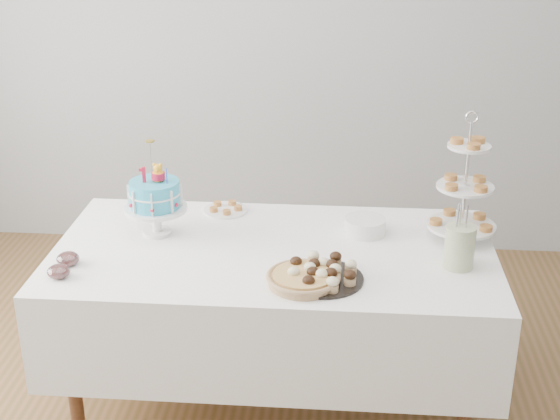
# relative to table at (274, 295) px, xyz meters

# --- Properties ---
(walls) EXTENTS (5.04, 4.04, 2.70)m
(walls) POSITION_rel_table_xyz_m (0.00, -0.30, 0.81)
(walls) COLOR #A8ABAD
(walls) RESTS_ON floor
(table) EXTENTS (1.92, 1.02, 0.77)m
(table) POSITION_rel_table_xyz_m (0.00, 0.00, 0.00)
(table) COLOR white
(table) RESTS_ON floor
(birthday_cake) EXTENTS (0.28, 0.28, 0.43)m
(birthday_cake) POSITION_rel_table_xyz_m (-0.54, 0.12, 0.35)
(birthday_cake) COLOR white
(birthday_cake) RESTS_ON table
(cupcake_tray) EXTENTS (0.33, 0.33, 0.08)m
(cupcake_tray) POSITION_rel_table_xyz_m (0.22, -0.27, 0.26)
(cupcake_tray) COLOR black
(cupcake_tray) RESTS_ON table
(pie) EXTENTS (0.30, 0.30, 0.05)m
(pie) POSITION_rel_table_xyz_m (0.15, -0.31, 0.25)
(pie) COLOR tan
(pie) RESTS_ON table
(tiered_stand) EXTENTS (0.30, 0.30, 0.59)m
(tiered_stand) POSITION_rel_table_xyz_m (0.82, 0.17, 0.47)
(tiered_stand) COLOR silver
(tiered_stand) RESTS_ON table
(plate_stack) EXTENTS (0.19, 0.19, 0.07)m
(plate_stack) POSITION_rel_table_xyz_m (0.40, 0.20, 0.26)
(plate_stack) COLOR white
(plate_stack) RESTS_ON table
(pastry_plate) EXTENTS (0.21, 0.21, 0.03)m
(pastry_plate) POSITION_rel_table_xyz_m (-0.27, 0.40, 0.24)
(pastry_plate) COLOR white
(pastry_plate) RESTS_ON table
(jam_bowl_a) EXTENTS (0.09, 0.09, 0.06)m
(jam_bowl_a) POSITION_rel_table_xyz_m (-0.84, -0.33, 0.25)
(jam_bowl_a) COLOR silver
(jam_bowl_a) RESTS_ON table
(jam_bowl_b) EXTENTS (0.09, 0.09, 0.06)m
(jam_bowl_b) POSITION_rel_table_xyz_m (-0.84, -0.22, 0.25)
(jam_bowl_b) COLOR silver
(jam_bowl_b) RESTS_ON table
(utensil_pitcher) EXTENTS (0.13, 0.12, 0.28)m
(utensil_pitcher) POSITION_rel_table_xyz_m (0.78, -0.11, 0.33)
(utensil_pitcher) COLOR beige
(utensil_pitcher) RESTS_ON table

